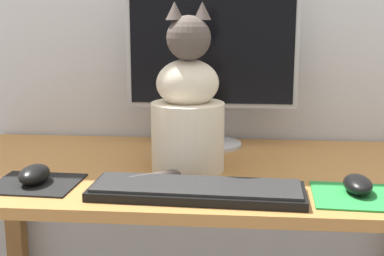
% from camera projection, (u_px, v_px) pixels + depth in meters
% --- Properties ---
extents(desk, '(1.26, 0.62, 0.75)m').
position_uv_depth(desk, '(197.00, 211.00, 1.32)').
color(desk, '#A87038').
rests_on(desk, ground_plane).
extents(monitor, '(0.47, 0.17, 0.47)m').
position_uv_depth(monitor, '(212.00, 52.00, 1.45)').
color(monitor, '#B2B2B7').
rests_on(monitor, desk).
extents(keyboard, '(0.44, 0.16, 0.02)m').
position_uv_depth(keyboard, '(197.00, 190.00, 1.09)').
color(keyboard, black).
rests_on(keyboard, desk).
extents(mousepad_left, '(0.19, 0.17, 0.00)m').
position_uv_depth(mousepad_left, '(36.00, 184.00, 1.16)').
color(mousepad_left, black).
rests_on(mousepad_left, desk).
extents(mousepad_right, '(0.20, 0.18, 0.00)m').
position_uv_depth(mousepad_right, '(361.00, 196.00, 1.08)').
color(mousepad_right, '#238438').
rests_on(mousepad_right, desk).
extents(computer_mouse_left, '(0.06, 0.10, 0.04)m').
position_uv_depth(computer_mouse_left, '(34.00, 174.00, 1.16)').
color(computer_mouse_left, black).
rests_on(computer_mouse_left, mousepad_left).
extents(computer_mouse_right, '(0.06, 0.10, 0.04)m').
position_uv_depth(computer_mouse_right, '(358.00, 184.00, 1.09)').
color(computer_mouse_right, black).
rests_on(computer_mouse_right, mousepad_right).
extents(cat, '(0.22, 0.26, 0.39)m').
position_uv_depth(cat, '(188.00, 110.00, 1.24)').
color(cat, beige).
rests_on(cat, desk).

